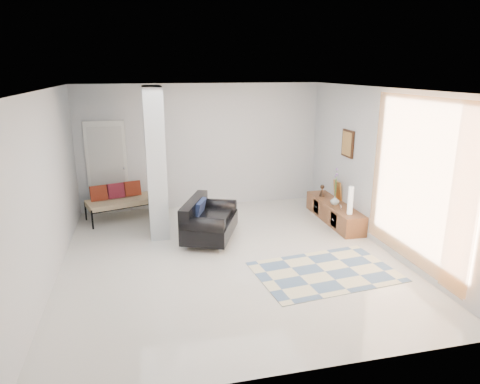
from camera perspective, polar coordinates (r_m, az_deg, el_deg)
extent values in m
plane|color=beige|center=(7.40, -1.46, -8.66)|extent=(6.00, 6.00, 0.00)
plane|color=white|center=(6.73, -1.63, 13.55)|extent=(6.00, 6.00, 0.00)
plane|color=silver|center=(9.83, -5.11, 6.07)|extent=(6.00, 0.00, 6.00)
plane|color=silver|center=(4.19, 6.89, -7.91)|extent=(6.00, 0.00, 6.00)
plane|color=silver|center=(6.94, -24.36, 0.48)|extent=(0.00, 6.00, 6.00)
plane|color=silver|center=(7.94, 18.31, 2.92)|extent=(0.00, 6.00, 6.00)
cube|color=silver|center=(8.36, -11.21, 4.06)|extent=(0.35, 1.20, 2.80)
cube|color=white|center=(9.80, -17.28, 3.10)|extent=(0.85, 0.06, 2.04)
plane|color=#FF9F43|center=(6.96, 22.62, 1.14)|extent=(0.00, 2.55, 2.55)
cube|color=#381D0F|center=(8.94, 14.18, 6.28)|extent=(0.04, 0.45, 0.55)
cube|color=brown|center=(9.20, 12.46, -2.66)|extent=(0.45, 1.99, 0.40)
cube|color=#381D0F|center=(8.74, 12.41, -3.67)|extent=(0.02, 0.26, 0.28)
cube|color=#381D0F|center=(9.50, 10.15, -1.94)|extent=(0.02, 0.26, 0.28)
cube|color=#ED9F45|center=(9.40, 12.88, 0.26)|extent=(0.09, 0.32, 0.40)
cube|color=silver|center=(8.71, 13.20, -1.99)|extent=(0.04, 0.10, 0.12)
cylinder|color=silver|center=(7.72, -7.16, -7.29)|extent=(0.05, 0.05, 0.10)
cylinder|color=silver|center=(8.72, -5.08, -4.43)|extent=(0.05, 0.05, 0.10)
cylinder|color=silver|center=(7.58, -2.64, -7.65)|extent=(0.05, 0.05, 0.10)
cylinder|color=silver|center=(8.59, -1.08, -4.69)|extent=(0.05, 0.05, 0.10)
cube|color=black|center=(8.07, -3.98, -4.61)|extent=(1.28, 1.57, 0.30)
cube|color=black|center=(8.04, -6.17, -2.27)|extent=(0.71, 1.33, 0.36)
cylinder|color=black|center=(7.48, -5.00, -4.45)|extent=(0.82, 0.56, 0.28)
cylinder|color=black|center=(8.51, -3.14, -1.85)|extent=(0.82, 0.56, 0.28)
cube|color=black|center=(8.00, -5.34, -2.18)|extent=(0.32, 0.51, 0.31)
cylinder|color=black|center=(9.05, -19.09, -3.52)|extent=(0.04, 0.04, 0.40)
cylinder|color=black|center=(9.43, -10.02, -2.06)|extent=(0.04, 0.04, 0.40)
cylinder|color=black|center=(9.63, -19.88, -2.42)|extent=(0.04, 0.04, 0.40)
cylinder|color=black|center=(9.99, -11.31, -1.10)|extent=(0.04, 0.04, 0.40)
cube|color=beige|center=(9.44, -15.08, -1.21)|extent=(1.67, 1.08, 0.12)
cube|color=maroon|center=(9.41, -18.33, -0.14)|extent=(0.37, 0.26, 0.33)
cube|color=maroon|center=(9.49, -16.21, 0.17)|extent=(0.37, 0.26, 0.33)
cube|color=maroon|center=(9.58, -14.13, 0.47)|extent=(0.37, 0.26, 0.33)
cube|color=beige|center=(7.02, 11.28, -10.38)|extent=(2.31, 1.67, 0.01)
cylinder|color=silver|center=(8.47, 14.51, -1.09)|extent=(0.10, 0.10, 0.54)
imported|color=silver|center=(9.02, 12.52, -1.10)|extent=(0.19, 0.19, 0.19)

